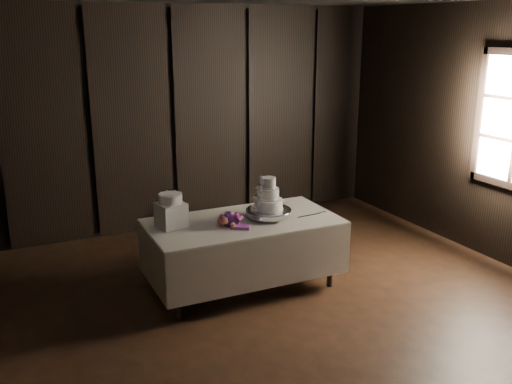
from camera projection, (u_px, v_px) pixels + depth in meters
The scene contains 8 objects.
room at pixel (311, 179), 4.68m from camera, with size 6.08×7.08×3.08m.
display_table at pixel (243, 251), 6.04m from camera, with size 2.01×1.07×0.76m.
cake_stand at pixel (269, 214), 6.02m from camera, with size 0.48×0.48×0.09m, color silver.
wedding_cake at pixel (267, 198), 5.94m from camera, with size 0.33×0.29×0.35m.
bouquet at pixel (231, 220), 5.77m from camera, with size 0.30×0.40×0.19m, color #C24E6B, non-canonical shape.
box_pedestal at pixel (171, 215), 5.72m from camera, with size 0.26×0.26×0.25m, color white.
small_cake at pixel (170, 198), 5.68m from camera, with size 0.24×0.24×0.09m, color white.
cake_knife at pixel (309, 216), 6.08m from camera, with size 0.37×0.02×0.01m, color silver.
Camera 1 is at (-2.38, -3.87, 2.70)m, focal length 40.00 mm.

